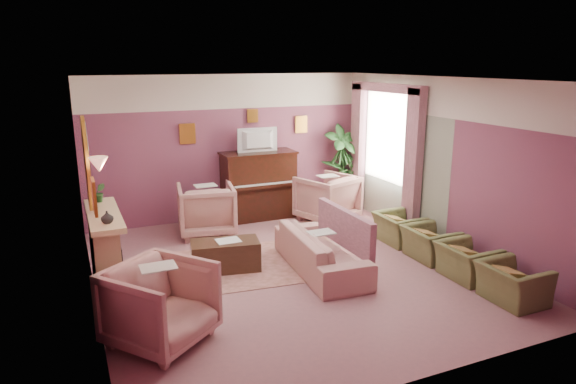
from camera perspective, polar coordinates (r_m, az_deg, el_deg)
name	(u,v)px	position (r m, az deg, el deg)	size (l,w,h in m)	color
floor	(291,270)	(7.78, 0.35, -8.64)	(5.50, 6.00, 0.01)	#9F6B6F
ceiling	(291,79)	(7.17, 0.38, 12.43)	(5.50, 6.00, 0.01)	white
wall_back	(228,148)	(10.11, -6.64, 4.93)	(5.50, 0.02, 2.80)	#6B3D5B
wall_front	(425,246)	(4.88, 15.03, -5.83)	(5.50, 0.02, 2.80)	#6B3D5B
wall_left	(86,199)	(6.74, -21.49, -0.76)	(0.02, 6.00, 2.80)	#6B3D5B
wall_right	(444,164)	(8.82, 16.92, 3.01)	(0.02, 6.00, 2.80)	#6B3D5B
picture_rail_band	(227,92)	(9.98, -6.81, 11.02)	(5.50, 0.01, 0.65)	beige
stripe_panel	(395,169)	(9.87, 11.84, 2.57)	(0.01, 3.00, 2.15)	gray
fireplace_surround	(105,257)	(7.19, -19.67, -6.80)	(0.30, 1.40, 1.10)	#D1B981
fireplace_inset	(114,266)	(7.25, -18.78, -7.82)	(0.18, 0.72, 0.68)	black
fire_ember	(118,278)	(7.32, -18.35, -9.09)	(0.06, 0.54, 0.10)	#FF5E00
mantel_shelf	(103,215)	(7.01, -19.82, -2.42)	(0.40, 1.55, 0.07)	#D1B981
hearth	(124,292)	(7.41, -17.75, -10.52)	(0.55, 1.50, 0.02)	#D1B981
mirror_frame	(87,164)	(6.85, -21.46, 2.91)	(0.04, 0.72, 1.20)	#C28028
mirror_glass	(89,164)	(6.85, -21.25, 2.93)	(0.01, 0.60, 1.06)	white
sconce_shade	(99,164)	(5.79, -20.30, 2.89)	(0.20, 0.20, 0.16)	#E79B74
piano	(259,186)	(10.12, -3.28, 0.68)	(1.40, 0.60, 1.30)	black
piano_keyshelf	(265,186)	(9.79, -2.56, 0.64)	(1.30, 0.12, 0.06)	black
piano_keys	(265,184)	(9.78, -2.56, 0.86)	(1.20, 0.08, 0.02)	silver
piano_top	(258,153)	(9.99, -3.33, 4.36)	(1.45, 0.65, 0.04)	black
television	(259,138)	(9.89, -3.25, 5.97)	(0.80, 0.12, 0.48)	black
print_back_left	(187,134)	(9.82, -11.11, 6.37)	(0.30, 0.03, 0.38)	#C28028
print_back_right	(301,124)	(10.58, 1.47, 7.52)	(0.26, 0.03, 0.34)	#C28028
print_back_mid	(253,116)	(10.15, -3.95, 8.45)	(0.22, 0.03, 0.26)	#C28028
print_left_wall	(94,197)	(5.50, -20.73, -0.51)	(0.03, 0.28, 0.36)	#C28028
window_blind	(388,134)	(9.95, 11.02, 6.36)	(0.03, 1.40, 1.80)	white
curtain_left	(413,164)	(9.23, 13.73, 3.08)	(0.16, 0.34, 2.60)	#98606F
curtain_right	(358,148)	(10.72, 7.77, 4.90)	(0.16, 0.34, 2.60)	#98606F
pelmet	(386,88)	(9.82, 10.88, 11.31)	(0.16, 2.20, 0.16)	#98606F
mantel_plant	(100,192)	(7.50, -20.19, -0.04)	(0.16, 0.16, 0.28)	#225122
mantel_vase	(107,217)	(6.50, -19.46, -2.67)	(0.16, 0.16, 0.16)	beige
area_rug	(236,266)	(7.94, -5.83, -8.19)	(2.50, 1.80, 0.01)	#B07368
coffee_table	(225,256)	(7.76, -6.97, -7.02)	(1.00, 0.50, 0.45)	#3A2517
table_paper	(228,241)	(7.70, -6.66, -5.38)	(0.35, 0.28, 0.01)	white
sofa	(321,244)	(7.66, 3.69, -5.73)	(0.68, 2.04, 0.83)	tan
sofa_throw	(345,228)	(7.78, 6.33, -4.01)	(0.10, 1.55, 0.57)	#98606F
floral_armchair_left	(206,207)	(9.30, -9.07, -1.63)	(0.97, 0.97, 1.01)	tan
floral_armchair_right	(327,196)	(9.96, 4.38, -0.41)	(0.97, 0.97, 1.01)	tan
floral_armchair_front	(160,301)	(5.89, -13.99, -11.62)	(0.97, 0.97, 1.01)	tan
olive_chair_a	(513,277)	(7.29, 23.72, -8.69)	(0.55, 0.78, 0.68)	olive
olive_chair_b	(467,256)	(7.82, 19.32, -6.72)	(0.55, 0.78, 0.68)	olive
olive_chair_c	(430,238)	(8.39, 15.52, -4.98)	(0.55, 0.78, 0.68)	olive
olive_chair_d	(399,224)	(9.00, 12.24, -3.45)	(0.55, 0.78, 0.68)	olive
side_table	(343,191)	(10.95, 6.12, 0.06)	(0.52, 0.52, 0.70)	silver
side_plant_big	(344,167)	(10.83, 6.19, 2.72)	(0.30, 0.30, 0.34)	#225122
side_plant_small	(351,169)	(10.81, 7.00, 2.52)	(0.16, 0.16, 0.28)	#225122
palm_pot	(341,200)	(10.94, 5.87, -0.92)	(0.34, 0.34, 0.34)	#9D6545
palm_plant	(342,159)	(10.74, 5.99, 3.66)	(0.76, 0.76, 1.44)	#225122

